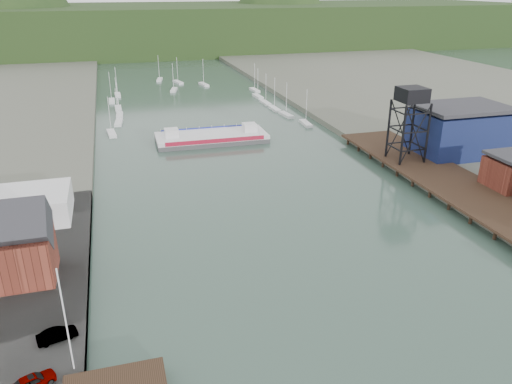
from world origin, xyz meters
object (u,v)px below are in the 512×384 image
chain_ferry (212,137)px  car_west_a (33,381)px  lift_tower (412,99)px  harbor_building (4,251)px

chain_ferry → car_west_a: bearing=-111.9°
lift_tower → car_west_a: size_ratio=3.67×
lift_tower → chain_ferry: lift_tower is taller
lift_tower → car_west_a: (-71.68, -49.59, -13.31)m
lift_tower → chain_ferry: (-37.37, 32.21, -14.46)m
lift_tower → chain_ferry: size_ratio=0.55×
harbor_building → chain_ferry: harbor_building is taller
car_west_a → harbor_building: bearing=-10.5°
chain_ferry → car_west_a: 88.72m
harbor_building → chain_ferry: size_ratio=0.42×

